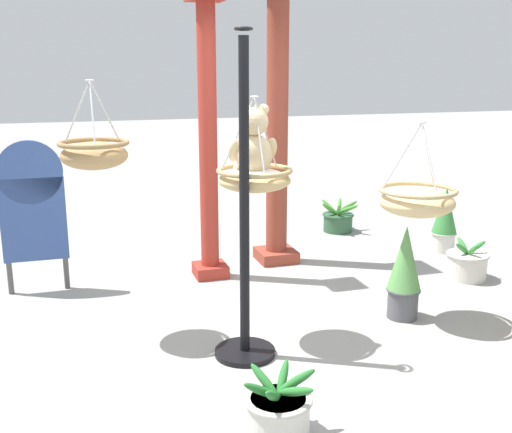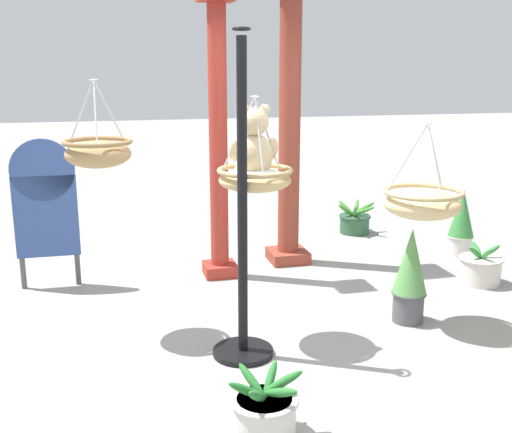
# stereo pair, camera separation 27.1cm
# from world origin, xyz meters

# --- Properties ---
(ground_plane) EXTENTS (40.00, 40.00, 0.00)m
(ground_plane) POSITION_xyz_m (0.00, 0.00, 0.00)
(ground_plane) COLOR gray
(display_pole_central) EXTENTS (0.44, 0.44, 2.28)m
(display_pole_central) POSITION_xyz_m (-0.14, -0.14, 0.69)
(display_pole_central) COLOR black
(display_pole_central) RESTS_ON ground
(hanging_basket_with_teddy) EXTENTS (0.55, 0.55, 0.68)m
(hanging_basket_with_teddy) POSITION_xyz_m (0.01, 0.11, 1.25)
(hanging_basket_with_teddy) COLOR tan
(teddy_bear) EXTENTS (0.36, 0.32, 0.53)m
(teddy_bear) POSITION_xyz_m (0.01, 0.13, 1.48)
(teddy_bear) COLOR #D1B789
(hanging_basket_left_high) EXTENTS (0.51, 0.51, 0.64)m
(hanging_basket_left_high) POSITION_xyz_m (-1.08, 0.49, 1.43)
(hanging_basket_left_high) COLOR #A37F51
(hanging_basket_right_low) EXTENTS (0.61, 0.61, 0.74)m
(hanging_basket_right_low) POSITION_xyz_m (1.34, 0.05, 1.01)
(hanging_basket_right_low) COLOR tan
(greenhouse_pillar_left) EXTENTS (0.33, 0.33, 2.71)m
(greenhouse_pillar_left) POSITION_xyz_m (0.02, 1.61, 1.31)
(greenhouse_pillar_left) COLOR #9E2D23
(greenhouse_pillar_left) RESTS_ON ground
(greenhouse_pillar_right) EXTENTS (0.42, 0.42, 2.92)m
(greenhouse_pillar_right) POSITION_xyz_m (0.81, 1.88, 1.41)
(greenhouse_pillar_right) COLOR brown
(greenhouse_pillar_right) RESTS_ON ground
(potted_plant_tall_leafy) EXTENTS (0.28, 0.28, 0.74)m
(potted_plant_tall_leafy) POSITION_xyz_m (2.72, 1.63, 0.37)
(potted_plant_tall_leafy) COLOR beige
(potted_plant_tall_leafy) RESTS_ON ground
(potted_plant_bushy_green) EXTENTS (0.42, 0.42, 0.40)m
(potted_plant_bushy_green) POSITION_xyz_m (2.41, 0.77, 0.16)
(potted_plant_bushy_green) COLOR beige
(potted_plant_bushy_green) RESTS_ON ground
(potted_plant_small_succulent) EXTENTS (0.55, 0.47, 0.41)m
(potted_plant_small_succulent) POSITION_xyz_m (1.95, 2.78, 0.15)
(potted_plant_small_succulent) COLOR #2D5638
(potted_plant_small_succulent) RESTS_ON ground
(potted_plant_trailing_ivy) EXTENTS (0.47, 0.41, 0.40)m
(potted_plant_trailing_ivy) POSITION_xyz_m (-0.24, -1.16, 0.16)
(potted_plant_trailing_ivy) COLOR beige
(potted_plant_trailing_ivy) RESTS_ON ground
(potted_plant_broad_leaf) EXTENTS (0.28, 0.28, 0.79)m
(potted_plant_broad_leaf) POSITION_xyz_m (1.30, 0.11, 0.40)
(potted_plant_broad_leaf) COLOR #4C4C51
(potted_plant_broad_leaf) RESTS_ON ground
(display_sign_board) EXTENTS (0.57, 0.05, 1.41)m
(display_sign_board) POSITION_xyz_m (-1.60, 1.67, 0.84)
(display_sign_board) COLOR #334C8C
(display_sign_board) RESTS_ON ground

